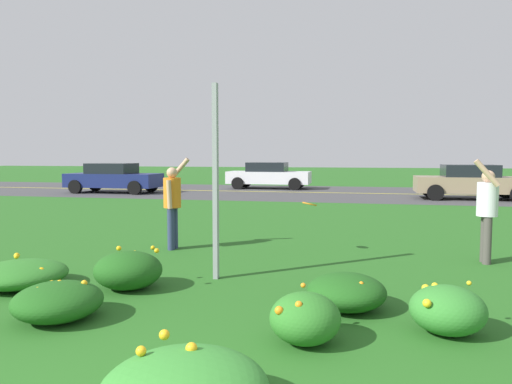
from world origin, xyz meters
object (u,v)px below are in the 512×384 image
at_px(person_catcher_white_shirt, 487,208).
at_px(car_navy_leftmost, 114,178).
at_px(sign_post_near_path, 216,182).
at_px(frisbee_orange, 310,204).
at_px(person_thrower_orange_shirt, 172,200).
at_px(car_white_center_left, 269,175).
at_px(car_tan_center_right, 471,182).

distance_m(person_catcher_white_shirt, car_navy_leftmost, 18.85).
distance_m(sign_post_near_path, frisbee_orange, 2.51).
distance_m(person_thrower_orange_shirt, car_white_center_left, 17.17).
relative_size(person_catcher_white_shirt, car_tan_center_right, 0.40).
bearing_deg(car_tan_center_right, person_catcher_white_shirt, -100.63).
xyz_separation_m(sign_post_near_path, car_white_center_left, (-2.91, 19.09, -0.71)).
bearing_deg(person_thrower_orange_shirt, car_tan_center_right, 57.46).
bearing_deg(person_thrower_orange_shirt, car_navy_leftmost, 123.29).
xyz_separation_m(frisbee_orange, car_navy_leftmost, (-10.96, 12.44, -0.19)).
xyz_separation_m(person_thrower_orange_shirt, frisbee_orange, (2.66, 0.19, -0.04)).
xyz_separation_m(sign_post_near_path, car_tan_center_right, (6.57, 14.61, -0.71)).
xyz_separation_m(person_thrower_orange_shirt, person_catcher_white_shirt, (5.69, 0.01, -0.01)).
bearing_deg(car_tan_center_right, car_navy_leftmost, 180.00).
xyz_separation_m(person_catcher_white_shirt, car_navy_leftmost, (-13.99, 12.63, -0.22)).
distance_m(car_navy_leftmost, car_white_center_left, 8.22).
relative_size(person_catcher_white_shirt, car_white_center_left, 0.40).
distance_m(person_thrower_orange_shirt, person_catcher_white_shirt, 5.69).
height_order(sign_post_near_path, car_tan_center_right, sign_post_near_path).
relative_size(person_thrower_orange_shirt, person_catcher_white_shirt, 1.01).
bearing_deg(person_thrower_orange_shirt, frisbee_orange, 4.19).
relative_size(sign_post_near_path, person_thrower_orange_shirt, 1.61).
bearing_deg(frisbee_orange, car_tan_center_right, 66.52).
bearing_deg(frisbee_orange, person_thrower_orange_shirt, -175.81).
bearing_deg(sign_post_near_path, person_catcher_white_shirt, 25.30).
distance_m(person_catcher_white_shirt, car_tan_center_right, 12.85).
bearing_deg(car_white_center_left, person_thrower_orange_shirt, -85.29).
relative_size(sign_post_near_path, car_navy_leftmost, 0.64).
bearing_deg(sign_post_near_path, car_navy_leftmost, 123.85).
distance_m(sign_post_near_path, car_tan_center_right, 16.03).
height_order(car_white_center_left, car_tan_center_right, same).
bearing_deg(car_white_center_left, car_tan_center_right, -25.28).
xyz_separation_m(sign_post_near_path, frisbee_orange, (1.16, 2.17, -0.51)).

